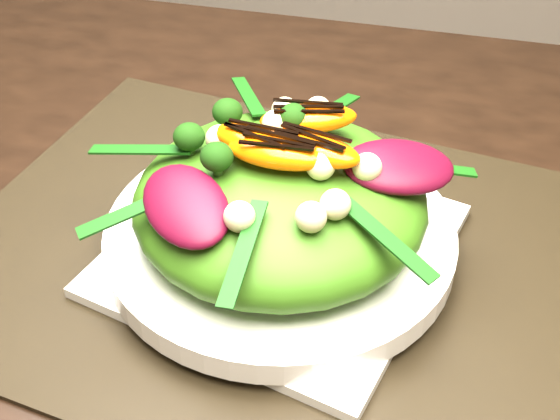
% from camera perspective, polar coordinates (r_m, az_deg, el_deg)
% --- Properties ---
extents(placemat, '(0.54, 0.44, 0.00)m').
position_cam_1_polar(placemat, '(0.57, 0.00, -3.45)').
color(placemat, black).
rests_on(placemat, dining_table).
extents(plate_base, '(0.28, 0.28, 0.01)m').
position_cam_1_polar(plate_base, '(0.57, 0.00, -2.99)').
color(plate_base, silver).
rests_on(plate_base, placemat).
extents(salad_bowl, '(0.27, 0.27, 0.02)m').
position_cam_1_polar(salad_bowl, '(0.56, 0.00, -1.94)').
color(salad_bowl, white).
rests_on(salad_bowl, plate_base).
extents(lettuce_mound, '(0.26, 0.26, 0.07)m').
position_cam_1_polar(lettuce_mound, '(0.54, 0.00, 0.75)').
color(lettuce_mound, '#376512').
rests_on(lettuce_mound, salad_bowl).
extents(radicchio_leaf, '(0.09, 0.08, 0.02)m').
position_cam_1_polar(radicchio_leaf, '(0.52, 9.03, 3.28)').
color(radicchio_leaf, '#410616').
rests_on(radicchio_leaf, lettuce_mound).
extents(orange_segment, '(0.07, 0.04, 0.02)m').
position_cam_1_polar(orange_segment, '(0.53, -1.88, 5.84)').
color(orange_segment, '#FF5604').
rests_on(orange_segment, lettuce_mound).
extents(broccoli_floret, '(0.04, 0.04, 0.03)m').
position_cam_1_polar(broccoli_floret, '(0.55, -5.16, 7.36)').
color(broccoli_floret, black).
rests_on(broccoli_floret, lettuce_mound).
extents(macadamia_nut, '(0.02, 0.02, 0.02)m').
position_cam_1_polar(macadamia_nut, '(0.47, 0.39, 0.43)').
color(macadamia_nut, '#C3BE89').
rests_on(macadamia_nut, lettuce_mound).
extents(balsamic_drizzle, '(0.05, 0.01, 0.00)m').
position_cam_1_polar(balsamic_drizzle, '(0.52, -1.91, 6.76)').
color(balsamic_drizzle, black).
rests_on(balsamic_drizzle, orange_segment).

